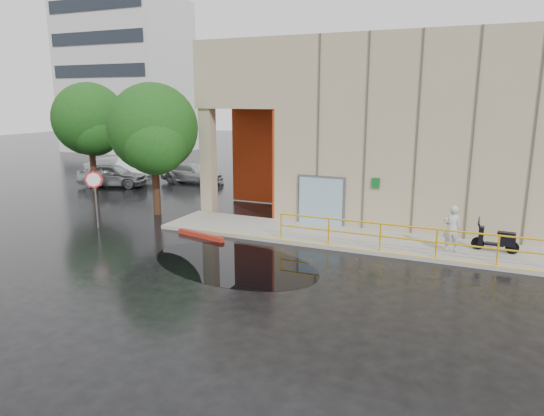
{
  "coord_description": "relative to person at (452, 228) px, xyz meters",
  "views": [
    {
      "loc": [
        6.32,
        -13.51,
        5.48
      ],
      "look_at": [
        -0.82,
        3.0,
        1.38
      ],
      "focal_mm": 32.0,
      "sensor_mm": 36.0,
      "label": 1
    }
  ],
  "objects": [
    {
      "name": "person",
      "position": [
        0.0,
        0.0,
        0.0
      ],
      "size": [
        0.69,
        0.53,
        1.67
      ],
      "primitive_type": "imported",
      "rotation": [
        0.0,
        0.0,
        3.38
      ],
      "color": "#B7B7BC",
      "rests_on": "sidewalk"
    },
    {
      "name": "guardrail",
      "position": [
        -1.36,
        -0.96,
        -0.31
      ],
      "size": [
        9.56,
        0.06,
        1.03
      ],
      "color": "#D6A30B",
      "rests_on": "sidewalk"
    },
    {
      "name": "puddle",
      "position": [
        -6.67,
        -3.84,
        -0.98
      ],
      "size": [
        7.1,
        5.29,
        0.01
      ],
      "primitive_type": "cube",
      "rotation": [
        0.0,
        0.0,
        -0.23
      ],
      "color": "black",
      "rests_on": "ground"
    },
    {
      "name": "car_c",
      "position": [
        -16.71,
        9.41,
        -0.36
      ],
      "size": [
        4.38,
        1.86,
        1.26
      ],
      "primitive_type": "imported",
      "rotation": [
        0.0,
        0.0,
        1.59
      ],
      "color": "silver",
      "rests_on": "ground"
    },
    {
      "name": "red_curb",
      "position": [
        -9.34,
        -1.59,
        -0.9
      ],
      "size": [
        2.38,
        0.72,
        0.18
      ],
      "primitive_type": "cube",
      "rotation": [
        0.0,
        0.0,
        -0.23
      ],
      "color": "#9D2415",
      "rests_on": "ground"
    },
    {
      "name": "tree_near",
      "position": [
        -13.23,
        0.86,
        2.96
      ],
      "size": [
        4.14,
        4.17,
        6.19
      ],
      "rotation": [
        0.0,
        0.0,
        -0.43
      ],
      "color": "#311C10",
      "rests_on": "ground"
    },
    {
      "name": "car_a",
      "position": [
        -20.51,
        6.11,
        -0.26
      ],
      "size": [
        4.59,
        2.83,
        1.46
      ],
      "primitive_type": "imported",
      "rotation": [
        0.0,
        0.0,
        1.85
      ],
      "color": "#A1A4A9",
      "rests_on": "ground"
    },
    {
      "name": "tree_far",
      "position": [
        -20.46,
        4.57,
        3.11
      ],
      "size": [
        4.23,
        4.23,
        6.38
      ],
      "rotation": [
        0.0,
        0.0,
        0.18
      ],
      "color": "#311C10",
      "rests_on": "ground"
    },
    {
      "name": "stop_sign",
      "position": [
        -14.24,
        -2.03,
        0.82
      ],
      "size": [
        0.56,
        0.55,
        2.47
      ],
      "rotation": [
        0.0,
        0.0,
        0.38
      ],
      "color": "slate",
      "rests_on": "ground"
    },
    {
      "name": "distant_building",
      "position": [
        -33.61,
        23.87,
        6.52
      ],
      "size": [
        12.0,
        8.08,
        15.0
      ],
      "color": "silver",
      "rests_on": "ground"
    },
    {
      "name": "ground",
      "position": [
        -5.61,
        -4.11,
        -0.99
      ],
      "size": [
        120.0,
        120.0,
        0.0
      ],
      "primitive_type": "plane",
      "color": "black",
      "rests_on": "ground"
    },
    {
      "name": "scooter",
      "position": [
        1.46,
        0.58,
        -0.14
      ],
      "size": [
        1.59,
        0.64,
        1.21
      ],
      "rotation": [
        0.0,
        0.0,
        -0.09
      ],
      "color": "black",
      "rests_on": "sidewalk"
    },
    {
      "name": "car_b",
      "position": [
        -21.61,
        7.9,
        -0.2
      ],
      "size": [
        4.95,
        2.18,
        1.58
      ],
      "primitive_type": "imported",
      "rotation": [
        0.0,
        0.0,
        1.46
      ],
      "color": "silver",
      "rests_on": "ground"
    },
    {
      "name": "building",
      "position": [
        -0.51,
        6.88,
        3.22
      ],
      "size": [
        20.0,
        10.17,
        8.0
      ],
      "color": "tan",
      "rests_on": "ground"
    },
    {
      "name": "sidewalk",
      "position": [
        -1.61,
        0.39,
        -0.91
      ],
      "size": [
        20.0,
        3.0,
        0.15
      ],
      "primitive_type": "cube",
      "color": "gray",
      "rests_on": "ground"
    }
  ]
}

